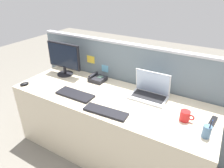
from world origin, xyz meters
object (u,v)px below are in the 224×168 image
(desktop_monitor, at_px, (64,58))
(coffee_mug, at_px, (185,116))
(tv_remote, at_px, (212,122))
(laptop, at_px, (150,91))
(desk_phone, at_px, (97,78))
(cell_phone_white_slab, at_px, (167,122))
(keyboard_spare, at_px, (75,94))
(computer_mouse_right_hand, at_px, (24,84))
(pen_cup, at_px, (207,131))
(keyboard_main, at_px, (106,112))

(desktop_monitor, height_order, coffee_mug, desktop_monitor)
(desktop_monitor, distance_m, tv_remote, 1.75)
(desktop_monitor, distance_m, laptop, 1.13)
(desk_phone, xyz_separation_m, cell_phone_white_slab, (0.95, -0.36, -0.02))
(coffee_mug, bearing_deg, desktop_monitor, 172.38)
(keyboard_spare, height_order, tv_remote, keyboard_spare)
(computer_mouse_right_hand, height_order, pen_cup, pen_cup)
(desktop_monitor, bearing_deg, tv_remote, -3.92)
(pen_cup, bearing_deg, desk_phone, 163.12)
(laptop, bearing_deg, keyboard_spare, -151.39)
(keyboard_main, relative_size, cell_phone_white_slab, 3.13)
(keyboard_spare, xyz_separation_m, cell_phone_white_slab, (0.96, 0.05, -0.01))
(desktop_monitor, bearing_deg, computer_mouse_right_hand, -113.62)
(pen_cup, bearing_deg, desktop_monitor, 169.05)
(keyboard_main, xyz_separation_m, pen_cup, (0.83, 0.12, 0.04))
(cell_phone_white_slab, distance_m, tv_remote, 0.38)
(computer_mouse_right_hand, distance_m, cell_phone_white_slab, 1.61)
(desktop_monitor, xyz_separation_m, coffee_mug, (1.52, -0.20, -0.17))
(desktop_monitor, relative_size, desk_phone, 2.65)
(laptop, bearing_deg, coffee_mug, -29.11)
(keyboard_main, distance_m, tv_remote, 0.92)
(keyboard_spare, xyz_separation_m, pen_cup, (1.27, 0.02, 0.04))
(computer_mouse_right_hand, bearing_deg, cell_phone_white_slab, 25.00)
(laptop, xyz_separation_m, pen_cup, (0.59, -0.35, -0.02))
(desktop_monitor, xyz_separation_m, keyboard_spare, (0.44, -0.35, -0.21))
(laptop, relative_size, coffee_mug, 3.01)
(cell_phone_white_slab, relative_size, coffee_mug, 1.09)
(laptop, xyz_separation_m, keyboard_spare, (-0.68, -0.37, -0.06))
(tv_remote, bearing_deg, desktop_monitor, -175.99)
(desktop_monitor, xyz_separation_m, computer_mouse_right_hand, (-0.20, -0.46, -0.20))
(keyboard_main, distance_m, computer_mouse_right_hand, 1.08)
(desktop_monitor, distance_m, cell_phone_white_slab, 1.45)
(computer_mouse_right_hand, height_order, cell_phone_white_slab, computer_mouse_right_hand)
(desktop_monitor, height_order, desk_phone, desktop_monitor)
(desk_phone, relative_size, tv_remote, 1.05)
(desktop_monitor, relative_size, keyboard_main, 1.14)
(cell_phone_white_slab, bearing_deg, computer_mouse_right_hand, -150.60)
(pen_cup, bearing_deg, keyboard_spare, -179.08)
(coffee_mug, bearing_deg, laptop, 150.89)
(pen_cup, bearing_deg, laptop, 149.23)
(laptop, height_order, tv_remote, laptop)
(cell_phone_white_slab, height_order, coffee_mug, coffee_mug)
(desk_phone, bearing_deg, coffee_mug, -13.40)
(desk_phone, height_order, computer_mouse_right_hand, desk_phone)
(coffee_mug, bearing_deg, tv_remote, 21.79)
(keyboard_spare, bearing_deg, laptop, 28.26)
(computer_mouse_right_hand, distance_m, pen_cup, 1.92)
(laptop, bearing_deg, keyboard_main, -117.20)
(laptop, height_order, computer_mouse_right_hand, laptop)
(coffee_mug, bearing_deg, keyboard_spare, -172.23)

